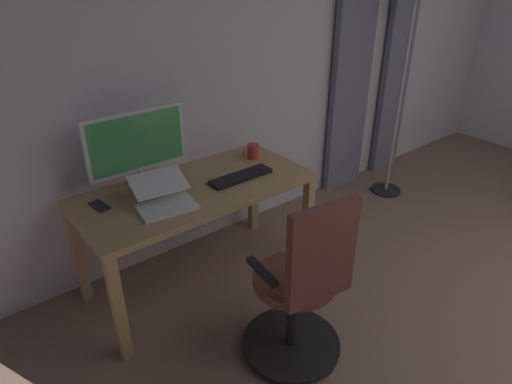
{
  "coord_description": "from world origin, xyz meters",
  "views": [
    {
      "loc": [
        2.62,
        -0.3,
        1.99
      ],
      "look_at": [
        1.39,
        -1.84,
        0.94
      ],
      "focal_mm": 30.85,
      "sensor_mm": 36.0,
      "label": 1
    }
  ],
  "objects_px": {
    "office_chair": "(302,291)",
    "laptop": "(164,198)",
    "mug_tea": "(253,151)",
    "desk": "(197,199)",
    "floor_lamp": "(412,22)",
    "computer_monitor": "(137,144)",
    "computer_mouse": "(174,170)",
    "computer_keyboard": "(241,177)",
    "cell_phone_by_monitor": "(99,206)"
  },
  "relations": [
    {
      "from": "desk",
      "to": "computer_monitor",
      "type": "distance_m",
      "value": 0.5
    },
    {
      "from": "computer_mouse",
      "to": "laptop",
      "type": "bearing_deg",
      "value": 53.64
    },
    {
      "from": "desk",
      "to": "floor_lamp",
      "type": "height_order",
      "value": "floor_lamp"
    },
    {
      "from": "laptop",
      "to": "cell_phone_by_monitor",
      "type": "distance_m",
      "value": 0.37
    },
    {
      "from": "computer_monitor",
      "to": "laptop",
      "type": "relative_size",
      "value": 1.79
    },
    {
      "from": "floor_lamp",
      "to": "computer_monitor",
      "type": "bearing_deg",
      "value": -5.36
    },
    {
      "from": "desk",
      "to": "cell_phone_by_monitor",
      "type": "relative_size",
      "value": 10.24
    },
    {
      "from": "computer_keyboard",
      "to": "mug_tea",
      "type": "distance_m",
      "value": 0.34
    },
    {
      "from": "office_chair",
      "to": "computer_mouse",
      "type": "relative_size",
      "value": 10.43
    },
    {
      "from": "desk",
      "to": "office_chair",
      "type": "xyz_separation_m",
      "value": [
        -0.06,
        0.91,
        -0.17
      ]
    },
    {
      "from": "office_chair",
      "to": "computer_monitor",
      "type": "bearing_deg",
      "value": 112.57
    },
    {
      "from": "cell_phone_by_monitor",
      "to": "mug_tea",
      "type": "height_order",
      "value": "mug_tea"
    },
    {
      "from": "desk",
      "to": "computer_monitor",
      "type": "xyz_separation_m",
      "value": [
        0.25,
        -0.23,
        0.36
      ]
    },
    {
      "from": "computer_monitor",
      "to": "computer_mouse",
      "type": "distance_m",
      "value": 0.35
    },
    {
      "from": "office_chair",
      "to": "floor_lamp",
      "type": "distance_m",
      "value": 2.48
    },
    {
      "from": "office_chair",
      "to": "computer_keyboard",
      "type": "height_order",
      "value": "office_chair"
    },
    {
      "from": "computer_keyboard",
      "to": "mug_tea",
      "type": "height_order",
      "value": "mug_tea"
    },
    {
      "from": "laptop",
      "to": "computer_keyboard",
      "type": "bearing_deg",
      "value": -171.4
    },
    {
      "from": "office_chair",
      "to": "desk",
      "type": "bearing_deg",
      "value": 101.33
    },
    {
      "from": "computer_keyboard",
      "to": "computer_mouse",
      "type": "bearing_deg",
      "value": -50.26
    },
    {
      "from": "computer_monitor",
      "to": "floor_lamp",
      "type": "relative_size",
      "value": 0.33
    },
    {
      "from": "computer_mouse",
      "to": "floor_lamp",
      "type": "bearing_deg",
      "value": 173.15
    },
    {
      "from": "computer_monitor",
      "to": "floor_lamp",
      "type": "bearing_deg",
      "value": 174.64
    },
    {
      "from": "computer_mouse",
      "to": "desk",
      "type": "bearing_deg",
      "value": 90.37
    },
    {
      "from": "mug_tea",
      "to": "floor_lamp",
      "type": "relative_size",
      "value": 0.07
    },
    {
      "from": "office_chair",
      "to": "laptop",
      "type": "bearing_deg",
      "value": 119.43
    },
    {
      "from": "computer_keyboard",
      "to": "desk",
      "type": "bearing_deg",
      "value": -16.39
    },
    {
      "from": "office_chair",
      "to": "computer_keyboard",
      "type": "xyz_separation_m",
      "value": [
        -0.23,
        -0.83,
        0.27
      ]
    },
    {
      "from": "cell_phone_by_monitor",
      "to": "laptop",
      "type": "bearing_deg",
      "value": 136.74
    },
    {
      "from": "office_chair",
      "to": "computer_mouse",
      "type": "distance_m",
      "value": 1.21
    },
    {
      "from": "office_chair",
      "to": "laptop",
      "type": "distance_m",
      "value": 0.93
    },
    {
      "from": "laptop",
      "to": "computer_mouse",
      "type": "height_order",
      "value": "laptop"
    },
    {
      "from": "computer_mouse",
      "to": "office_chair",
      "type": "bearing_deg",
      "value": 92.86
    },
    {
      "from": "computer_monitor",
      "to": "mug_tea",
      "type": "height_order",
      "value": "computer_monitor"
    },
    {
      "from": "office_chair",
      "to": "computer_mouse",
      "type": "bearing_deg",
      "value": 100.61
    },
    {
      "from": "computer_keyboard",
      "to": "floor_lamp",
      "type": "height_order",
      "value": "floor_lamp"
    },
    {
      "from": "desk",
      "to": "computer_monitor",
      "type": "relative_size",
      "value": 2.32
    },
    {
      "from": "computer_mouse",
      "to": "floor_lamp",
      "type": "relative_size",
      "value": 0.05
    },
    {
      "from": "computer_monitor",
      "to": "desk",
      "type": "bearing_deg",
      "value": 136.52
    },
    {
      "from": "office_chair",
      "to": "mug_tea",
      "type": "xyz_separation_m",
      "value": [
        -0.49,
        -1.03,
        0.31
      ]
    },
    {
      "from": "mug_tea",
      "to": "desk",
      "type": "bearing_deg",
      "value": 12.48
    },
    {
      "from": "computer_mouse",
      "to": "mug_tea",
      "type": "distance_m",
      "value": 0.57
    },
    {
      "from": "mug_tea",
      "to": "floor_lamp",
      "type": "xyz_separation_m",
      "value": [
        -1.55,
        0.11,
        0.76
      ]
    },
    {
      "from": "computer_keyboard",
      "to": "laptop",
      "type": "height_order",
      "value": "laptop"
    },
    {
      "from": "computer_monitor",
      "to": "cell_phone_by_monitor",
      "type": "bearing_deg",
      "value": 18.63
    },
    {
      "from": "desk",
      "to": "computer_keyboard",
      "type": "height_order",
      "value": "computer_keyboard"
    },
    {
      "from": "laptop",
      "to": "cell_phone_by_monitor",
      "type": "bearing_deg",
      "value": -29.15
    },
    {
      "from": "desk",
      "to": "floor_lamp",
      "type": "bearing_deg",
      "value": -179.64
    },
    {
      "from": "floor_lamp",
      "to": "computer_keyboard",
      "type": "bearing_deg",
      "value": 3.12
    },
    {
      "from": "computer_mouse",
      "to": "cell_phone_by_monitor",
      "type": "xyz_separation_m",
      "value": [
        0.56,
        0.14,
        -0.01
      ]
    }
  ]
}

